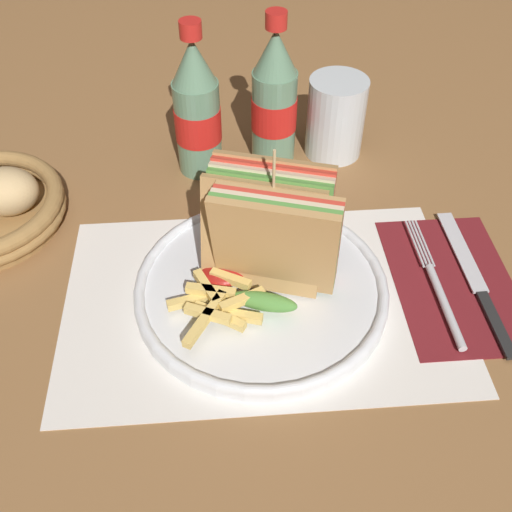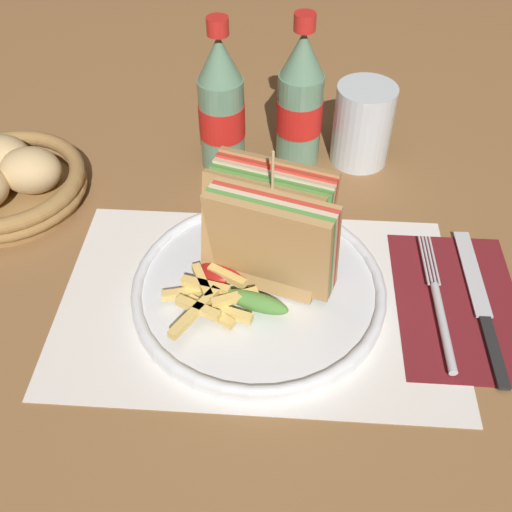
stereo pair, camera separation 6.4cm
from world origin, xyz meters
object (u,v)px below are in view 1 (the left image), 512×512
at_px(coke_bottle_far, 274,101).
at_px(glass_near, 336,117).
at_px(knife, 475,280).
at_px(fork, 439,291).
at_px(plate_main, 257,288).
at_px(coke_bottle_near, 197,111).
at_px(club_sandwich, 272,235).

distance_m(coke_bottle_far, glass_near, 0.09).
xyz_separation_m(knife, coke_bottle_far, (-0.20, 0.26, 0.08)).
bearing_deg(fork, plate_main, 173.77).
bearing_deg(fork, coke_bottle_far, 118.80).
xyz_separation_m(fork, knife, (0.05, 0.02, -0.00)).
relative_size(knife, coke_bottle_near, 1.06).
height_order(knife, coke_bottle_far, coke_bottle_far).
height_order(plate_main, coke_bottle_near, coke_bottle_near).
xyz_separation_m(plate_main, fork, (0.20, -0.02, -0.00)).
bearing_deg(coke_bottle_near, knife, -38.38).
height_order(knife, coke_bottle_near, coke_bottle_near).
bearing_deg(plate_main, club_sandwich, 32.28).
bearing_deg(knife, coke_bottle_near, 140.71).
bearing_deg(knife, coke_bottle_far, 127.23).
xyz_separation_m(fork, coke_bottle_near, (-0.26, 0.26, 0.08)).
height_order(coke_bottle_far, glass_near, coke_bottle_far).
relative_size(plate_main, knife, 1.26).
xyz_separation_m(coke_bottle_far, glass_near, (0.09, 0.01, -0.03)).
xyz_separation_m(plate_main, club_sandwich, (0.02, 0.01, 0.07)).
height_order(plate_main, fork, plate_main).
bearing_deg(coke_bottle_far, club_sandwich, -96.09).
xyz_separation_m(knife, glass_near, (-0.12, 0.26, 0.05)).
height_order(club_sandwich, coke_bottle_near, coke_bottle_near).
bearing_deg(club_sandwich, knife, -3.12).
height_order(coke_bottle_near, glass_near, coke_bottle_near).
relative_size(fork, coke_bottle_near, 0.94).
height_order(fork, coke_bottle_near, coke_bottle_near).
bearing_deg(club_sandwich, glass_near, 66.09).
distance_m(fork, coke_bottle_far, 0.32).
distance_m(coke_bottle_near, glass_near, 0.19).
bearing_deg(fork, knife, 18.11).
height_order(fork, knife, fork).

